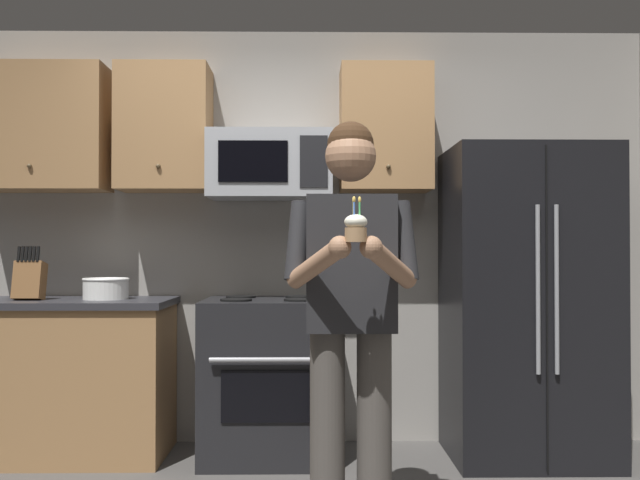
{
  "coord_description": "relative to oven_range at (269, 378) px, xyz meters",
  "views": [
    {
      "loc": [
        0.09,
        -2.84,
        1.2
      ],
      "look_at": [
        0.13,
        0.22,
        1.25
      ],
      "focal_mm": 40.24,
      "sensor_mm": 36.0,
      "label": 1
    }
  ],
  "objects": [
    {
      "name": "wall_back",
      "position": [
        0.15,
        0.39,
        0.84
      ],
      "size": [
        4.4,
        0.1,
        2.6
      ],
      "primitive_type": "cube",
      "color": "gray",
      "rests_on": "ground"
    },
    {
      "name": "oven_range",
      "position": [
        0.0,
        0.0,
        0.0
      ],
      "size": [
        0.76,
        0.7,
        0.93
      ],
      "color": "black",
      "rests_on": "ground"
    },
    {
      "name": "microwave",
      "position": [
        0.0,
        0.12,
        1.26
      ],
      "size": [
        0.74,
        0.41,
        0.4
      ],
      "color": "#9EA0A5"
    },
    {
      "name": "refrigerator",
      "position": [
        1.5,
        -0.04,
        0.44
      ],
      "size": [
        0.9,
        0.75,
        1.8
      ],
      "color": "black",
      "rests_on": "ground"
    },
    {
      "name": "cabinet_row_upper",
      "position": [
        -0.57,
        0.17,
        1.49
      ],
      "size": [
        2.78,
        0.36,
        0.76
      ],
      "color": "#9E7247"
    },
    {
      "name": "counter_left",
      "position": [
        -1.3,
        0.02,
        0.0
      ],
      "size": [
        1.44,
        0.66,
        0.92
      ],
      "color": "#9E7247",
      "rests_on": "ground"
    },
    {
      "name": "knife_block",
      "position": [
        -1.39,
        -0.03,
        0.58
      ],
      "size": [
        0.16,
        0.15,
        0.32
      ],
      "color": "brown",
      "rests_on": "counter_left"
    },
    {
      "name": "bowl_large_white",
      "position": [
        -0.96,
        0.02,
        0.52
      ],
      "size": [
        0.27,
        0.27,
        0.12
      ],
      "color": "white",
      "rests_on": "counter_left"
    },
    {
      "name": "person",
      "position": [
        0.41,
        -1.15,
        0.53
      ],
      "size": [
        0.6,
        0.48,
        1.76
      ],
      "color": "#4C4742",
      "rests_on": "ground"
    },
    {
      "name": "cupcake",
      "position": [
        0.41,
        -1.48,
        0.83
      ],
      "size": [
        0.09,
        0.09,
        0.17
      ],
      "color": "#A87F56"
    }
  ]
}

